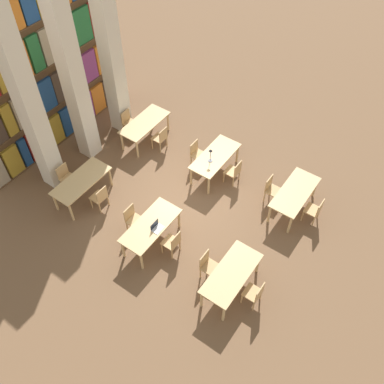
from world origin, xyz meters
The scene contains 25 objects.
ground_plane centered at (0.00, 0.00, 0.00)m, with size 40.00×40.00×0.00m, color brown.
bookshelf_bank centered at (0.01, 5.11, 2.70)m, with size 6.18×0.35×5.50m.
pillar_left centered at (-1.58, 3.87, 3.00)m, with size 0.53×0.53×6.00m.
pillar_center centered at (0.00, 3.87, 3.00)m, with size 0.53×0.53×6.00m.
pillar_right centered at (1.58, 3.87, 3.00)m, with size 0.53×0.53×6.00m.
reading_table_0 centered at (-1.62, -2.59, 0.67)m, with size 1.81×0.80×0.77m.
chair_0 centered at (-1.62, -3.28, 0.47)m, with size 0.42×0.40×0.88m.
chair_1 centered at (-1.62, -1.90, 0.47)m, with size 0.42×0.40×0.88m.
reading_table_1 centered at (1.65, -2.70, 0.67)m, with size 1.81×0.80×0.77m.
chair_2 centered at (1.60, -3.38, 0.47)m, with size 0.42×0.40×0.88m.
chair_3 centered at (1.60, -2.01, 0.47)m, with size 0.42×0.40×0.88m.
reading_table_2 centered at (-1.63, -0.06, 0.67)m, with size 1.81×0.80×0.77m.
chair_4 centered at (-1.59, -0.74, 0.47)m, with size 0.42×0.40×0.88m.
chair_5 centered at (-1.59, 0.63, 0.47)m, with size 0.42×0.40×0.88m.
laptop centered at (-1.62, -0.27, 0.81)m, with size 0.32×0.22×0.21m.
reading_table_3 centered at (1.55, -0.05, 0.67)m, with size 1.81×0.80×0.77m.
chair_6 centered at (1.56, -0.73, 0.47)m, with size 0.42×0.40×0.88m.
chair_7 centered at (1.56, 0.64, 0.47)m, with size 0.42×0.40×0.88m.
desk_lamp_0 centered at (1.27, -0.04, 1.09)m, with size 0.14×0.14×0.48m.
reading_table_4 centered at (-1.55, 2.61, 0.67)m, with size 1.81×0.80×0.77m.
chair_8 centered at (-1.55, 1.92, 0.47)m, with size 0.42×0.40×0.88m.
chair_9 centered at (-1.55, 3.29, 0.47)m, with size 0.42×0.40×0.88m.
reading_table_5 centered at (1.51, 2.71, 0.67)m, with size 1.81×0.80×0.77m.
chair_10 centered at (1.47, 2.03, 0.47)m, with size 0.42×0.40×0.88m.
chair_11 centered at (1.47, 3.40, 0.47)m, with size 0.42×0.40×0.88m.
Camera 1 is at (-6.45, -4.80, 10.05)m, focal length 40.00 mm.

